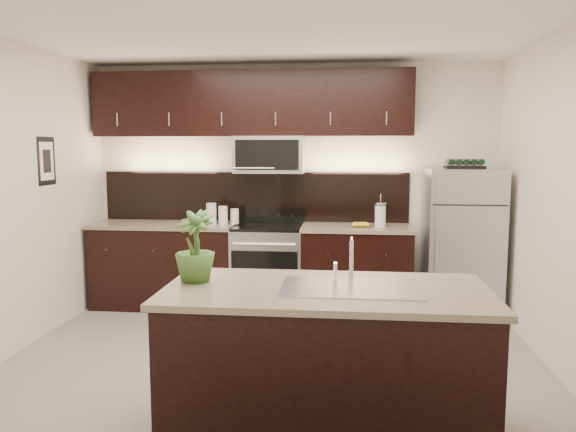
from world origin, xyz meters
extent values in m
plane|color=gray|center=(0.00, 0.00, 0.00)|extent=(4.50, 4.50, 0.00)
cube|color=silver|center=(0.00, 2.00, 1.35)|extent=(4.50, 0.02, 2.70)
cube|color=silver|center=(0.00, -2.00, 1.35)|extent=(4.50, 0.02, 2.70)
cube|color=silver|center=(2.25, 0.00, 1.35)|extent=(0.02, 4.00, 2.70)
cube|color=white|center=(0.00, 0.00, 2.70)|extent=(4.50, 4.00, 0.02)
cube|color=black|center=(-2.24, 0.75, 1.65)|extent=(0.01, 0.32, 0.46)
cube|color=white|center=(-2.23, 0.75, 1.65)|extent=(0.00, 0.24, 0.36)
cube|color=black|center=(-1.42, 1.69, 0.45)|extent=(1.57, 0.62, 0.90)
cube|color=black|center=(0.71, 1.69, 0.45)|extent=(1.16, 0.62, 0.90)
cube|color=#B2B2B7|center=(-0.25, 1.69, 0.45)|extent=(0.76, 0.62, 0.90)
cube|color=black|center=(-0.25, 1.69, 0.92)|extent=(0.76, 0.60, 0.03)
cube|color=tan|center=(-1.42, 1.69, 0.92)|extent=(1.59, 0.65, 0.04)
cube|color=tan|center=(0.71, 1.69, 0.92)|extent=(1.18, 0.65, 0.04)
cube|color=black|center=(-0.46, 1.99, 1.22)|extent=(3.49, 0.02, 0.56)
cube|color=#B2B2B7|center=(-0.25, 1.80, 1.70)|extent=(0.76, 0.40, 0.40)
cube|color=black|center=(-0.46, 1.83, 2.25)|extent=(3.49, 0.33, 0.70)
cube|color=black|center=(0.48, -1.01, 0.45)|extent=(1.90, 0.90, 0.90)
cube|color=tan|center=(0.48, -1.01, 0.92)|extent=(1.96, 0.96, 0.04)
cube|color=silver|center=(0.63, -1.01, 0.95)|extent=(0.84, 0.50, 0.01)
cylinder|color=silver|center=(0.63, -0.80, 1.06)|extent=(0.03, 0.03, 0.24)
cylinder|color=silver|center=(0.63, -0.87, 1.21)|extent=(0.02, 0.14, 0.02)
cylinder|color=silver|center=(0.63, -0.94, 1.16)|extent=(0.02, 0.02, 0.10)
cube|color=#B2B2B7|center=(1.80, 1.63, 0.78)|extent=(0.75, 0.68, 1.56)
cube|color=black|center=(1.80, 1.63, 1.58)|extent=(0.39, 0.24, 0.03)
cylinder|color=black|center=(1.65, 1.63, 1.62)|extent=(0.06, 0.22, 0.06)
cylinder|color=black|center=(1.73, 1.63, 1.62)|extent=(0.06, 0.22, 0.06)
cylinder|color=black|center=(1.80, 1.63, 1.62)|extent=(0.06, 0.22, 0.06)
cylinder|color=black|center=(1.87, 1.63, 1.62)|extent=(0.06, 0.22, 0.06)
cylinder|color=black|center=(1.95, 1.63, 1.62)|extent=(0.06, 0.22, 0.06)
imported|color=#3E6428|center=(-0.35, -0.93, 1.17)|extent=(0.30, 0.30, 0.45)
cylinder|color=silver|center=(-0.87, 1.64, 1.06)|extent=(0.11, 0.11, 0.24)
cylinder|color=white|center=(-0.75, 1.68, 1.04)|extent=(0.10, 0.10, 0.20)
cylinder|color=white|center=(-0.63, 1.71, 1.02)|extent=(0.09, 0.09, 0.17)
cylinder|color=silver|center=(0.95, 1.64, 1.05)|extent=(0.11, 0.11, 0.23)
cylinder|color=silver|center=(0.95, 1.64, 1.18)|extent=(0.12, 0.12, 0.02)
cylinder|color=silver|center=(0.95, 1.64, 1.24)|extent=(0.01, 0.01, 0.09)
ellipsoid|color=yellow|center=(0.69, 1.61, 0.97)|extent=(0.20, 0.17, 0.06)
camera|label=1|loc=(0.60, -4.32, 1.78)|focal=35.00mm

